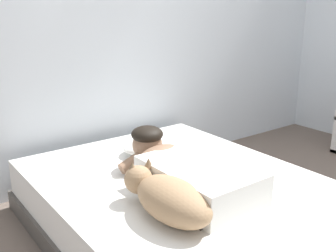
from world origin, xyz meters
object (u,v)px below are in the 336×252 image
(bed, at_px, (184,209))
(person_lying, at_px, (183,170))
(dog, at_px, (168,197))
(pillow, at_px, (157,144))
(cell_phone, at_px, (196,221))
(coffee_cup, at_px, (167,153))

(bed, xyz_separation_m, person_lying, (-0.05, -0.05, 0.28))
(person_lying, xyz_separation_m, dog, (-0.27, -0.22, -0.00))
(pillow, xyz_separation_m, person_lying, (-0.22, -0.57, 0.05))
(bed, distance_m, pillow, 0.59)
(pillow, height_order, cell_phone, pillow)
(person_lying, xyz_separation_m, coffee_cup, (0.19, 0.41, -0.07))
(person_lying, distance_m, coffee_cup, 0.46)
(pillow, xyz_separation_m, coffee_cup, (-0.03, -0.15, -0.02))
(bed, height_order, cell_phone, cell_phone)
(bed, bearing_deg, dog, -139.57)
(bed, distance_m, dog, 0.50)
(pillow, distance_m, cell_phone, 0.99)
(person_lying, bearing_deg, dog, -140.66)
(cell_phone, bearing_deg, pillow, 65.77)
(bed, relative_size, dog, 3.42)
(bed, relative_size, coffee_cup, 15.72)
(bed, xyz_separation_m, cell_phone, (-0.24, -0.39, 0.18))
(person_lying, relative_size, coffee_cup, 7.36)
(pillow, relative_size, dog, 0.90)
(bed, bearing_deg, coffee_cup, 69.17)
(dog, distance_m, cell_phone, 0.17)
(bed, relative_size, cell_phone, 14.03)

